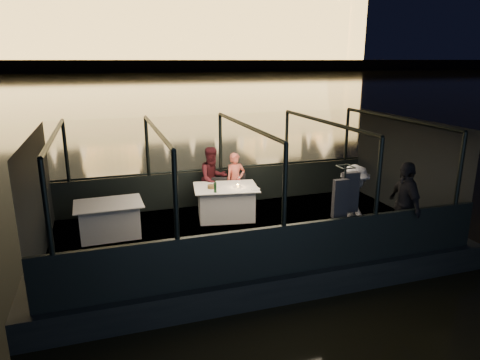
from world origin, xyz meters
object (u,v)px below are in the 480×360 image
object	(u,v)px
person_woman_coral	(236,178)
person_man_maroon	(213,180)
chair_port_left	(221,194)
dining_table_aft	(110,219)
wine_bottle	(215,186)
dining_table_central	(226,202)
coat_stand	(343,213)
passenger_stripe	(353,202)
chair_port_right	(240,191)
passenger_dark	(404,206)

from	to	relation	value
person_woman_coral	person_man_maroon	size ratio (longest dim) A/B	0.88
chair_port_left	person_man_maroon	distance (m)	0.43
dining_table_aft	chair_port_left	xyz separation A→B (m)	(2.63, 0.71, 0.06)
wine_bottle	chair_port_left	bearing A→B (deg)	65.80
dining_table_central	dining_table_aft	distance (m)	2.62
dining_table_central	chair_port_left	xyz separation A→B (m)	(0.02, 0.45, 0.06)
coat_stand	passenger_stripe	xyz separation A→B (m)	(0.59, 0.57, -0.05)
coat_stand	dining_table_central	bearing A→B (deg)	118.66
passenger_stripe	dining_table_central	bearing A→B (deg)	56.65
chair_port_right	passenger_stripe	size ratio (longest dim) A/B	0.53
passenger_stripe	wine_bottle	distance (m)	2.95
dining_table_central	dining_table_aft	size ratio (longest dim) A/B	1.06
chair_port_right	coat_stand	bearing A→B (deg)	-54.12
chair_port_left	coat_stand	distance (m)	3.46
chair_port_left	wine_bottle	bearing A→B (deg)	-96.28
dining_table_aft	person_woman_coral	world-z (taller)	person_woman_coral
coat_stand	person_woman_coral	size ratio (longest dim) A/B	1.31
passenger_stripe	passenger_dark	size ratio (longest dim) A/B	0.93
passenger_dark	wine_bottle	xyz separation A→B (m)	(-3.19, 2.25, 0.06)
coat_stand	passenger_dark	distance (m)	1.40
coat_stand	person_woman_coral	world-z (taller)	coat_stand
chair_port_left	passenger_dark	world-z (taller)	passenger_dark
dining_table_aft	passenger_stripe	xyz separation A→B (m)	(4.65, -1.83, 0.47)
dining_table_central	coat_stand	size ratio (longest dim) A/B	0.80
person_woman_coral	chair_port_right	bearing A→B (deg)	-79.66
dining_table_aft	person_man_maroon	xyz separation A→B (m)	(2.48, 0.98, 0.36)
passenger_dark	chair_port_right	bearing A→B (deg)	-134.43
dining_table_central	chair_port_right	size ratio (longest dim) A/B	1.69
person_woman_coral	wine_bottle	size ratio (longest dim) A/B	4.85
dining_table_aft	passenger_dark	bearing A→B (deg)	-23.14
passenger_dark	wine_bottle	distance (m)	3.90
person_man_maroon	chair_port_left	bearing A→B (deg)	-76.26
person_man_maroon	wine_bottle	world-z (taller)	person_man_maroon
coat_stand	person_woman_coral	xyz separation A→B (m)	(-0.99, 3.38, -0.15)
dining_table_aft	coat_stand	world-z (taller)	coat_stand
dining_table_aft	coat_stand	distance (m)	4.75
chair_port_left	chair_port_right	distance (m)	0.50
person_man_maroon	dining_table_aft	bearing A→B (deg)	-172.28
chair_port_right	passenger_dark	bearing A→B (deg)	-33.81
chair_port_left	person_man_maroon	size ratio (longest dim) A/B	0.52
wine_bottle	passenger_stripe	bearing A→B (deg)	-36.17
chair_port_right	passenger_stripe	xyz separation A→B (m)	(1.53, -2.63, 0.40)
person_woman_coral	wine_bottle	bearing A→B (deg)	-132.22
dining_table_central	coat_stand	distance (m)	3.08
dining_table_central	passenger_dark	distance (m)	3.88
dining_table_central	wine_bottle	world-z (taller)	wine_bottle
coat_stand	wine_bottle	xyz separation A→B (m)	(-1.79, 2.32, 0.02)
coat_stand	chair_port_left	bearing A→B (deg)	114.76
person_man_maroon	wine_bottle	xyz separation A→B (m)	(-0.22, -1.07, 0.17)
coat_stand	person_man_maroon	distance (m)	3.74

